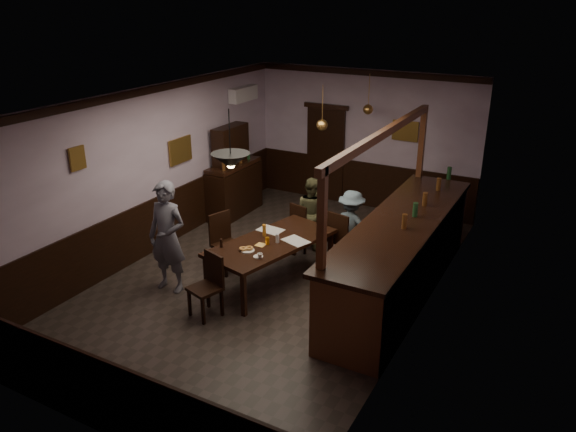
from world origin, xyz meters
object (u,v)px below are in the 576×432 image
Objects in this scene: person_seated_left at (312,212)px; bar_counter at (401,254)px; soda_can at (267,241)px; dining_table at (271,244)px; chair_far_left at (302,225)px; person_seated_right at (351,226)px; chair_near at (209,282)px; sideboard at (233,180)px; pendant_brass_far at (368,110)px; chair_far_right at (341,236)px; coffee_cup at (260,256)px; pendant_iron at (231,161)px; person_standing at (168,237)px; pendant_brass_mid at (322,125)px; chair_side at (224,239)px.

person_seated_left is 2.19m from bar_counter.
dining_table is at bearing 94.93° from soda_can.
person_seated_right reaches higher than chair_far_left.
sideboard is (-1.95, 3.58, 0.24)m from chair_near.
chair_far_left is at bearing 103.49° from chair_near.
sideboard is at bearing -7.83° from chair_far_left.
soda_can is at bearing -46.97° from sideboard.
pendant_brass_far reaches higher than soda_can.
coffee_cup is at bearing 84.09° from chair_far_right.
person_seated_right is 2.14m from coffee_cup.
bar_counter is 5.45× the size of pendant_iron.
pendant_iron reaches higher than chair_near.
person_seated_right is 1.74m from soda_can.
chair_far_left is 2.80m from pendant_brass_far.
person_standing is 1.39× the size of person_seated_right.
person_seated_left is at bearing 86.90° from pendant_iron.
pendant_iron reaches higher than dining_table.
pendant_brass_mid is 1.00× the size of pendant_brass_far.
person_seated_left is 1.59× the size of pendant_iron.
pendant_iron is (-2.13, -1.50, 1.61)m from bar_counter.
dining_table is at bearing 76.06° from pendant_iron.
soda_can is (0.14, -1.49, 0.31)m from chair_far_left.
person_standing is 4.89m from pendant_brass_far.
pendant_brass_far reaches higher than dining_table.
pendant_iron is at bearing -144.90° from bar_counter.
chair_side is at bearing 44.56° from chair_far_right.
person_standing is 3.67m from bar_counter.
bar_counter is 5.71× the size of pendant_brass_mid.
bar_counter is (2.00, -0.89, -0.02)m from person_seated_left.
soda_can is (0.96, -0.18, 0.25)m from chair_side.
dining_table is 2.38× the size of chair_far_right.
bar_counter is at bearing -28.38° from pendant_brass_mid.
soda_can is 0.06× the size of sideboard.
chair_near is 0.21× the size of bar_counter.
coffee_cup is (0.24, -2.25, 0.13)m from person_seated_left.
person_seated_right reaches higher than soda_can.
person_seated_left reaches higher than chair_side.
chair_far_right is 0.55× the size of person_standing.
pendant_iron reaches higher than sideboard.
chair_far_left is 1.53m from soda_can.
chair_far_left is at bearing -100.09° from pendant_brass_far.
chair_far_right is 2.01m from chair_side.
soda_can is 2.11m from bar_counter.
chair_far_left is 2.76m from pendant_iron.
person_standing is 3.19m from person_seated_right.
chair_side is at bearing -59.83° from sideboard.
dining_table is 2.37m from pendant_brass_mid.
chair_far_right is 1.18× the size of pendant_iron.
pendant_brass_far reaches higher than coffee_cup.
pendant_iron is at bearing -95.35° from pendant_brass_mid.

